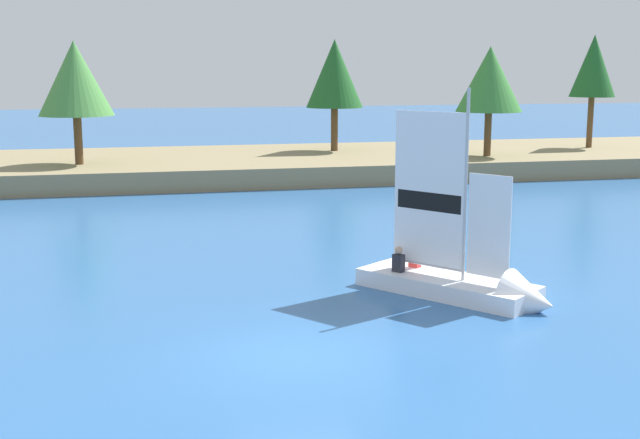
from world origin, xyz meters
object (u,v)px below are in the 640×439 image
shoreline_tree_centre (490,80)px  shoreline_tree_midright (593,67)px  sailboat (477,285)px  shoreline_tree_midleft (335,74)px  shoreline_tree_left (75,79)px

shoreline_tree_centre → shoreline_tree_midright: (7.63, 2.95, 0.65)m
sailboat → shoreline_tree_centre: bearing=119.1°
shoreline_tree_centre → sailboat: size_ratio=1.00×
sailboat → shoreline_tree_midleft: bearing=137.3°
shoreline_tree_midleft → shoreline_tree_centre: (7.15, -4.42, -0.25)m
shoreline_tree_centre → shoreline_tree_midright: shoreline_tree_midright is taller
shoreline_tree_left → shoreline_tree_centre: bearing=-2.3°
shoreline_tree_midleft → sailboat: bearing=-96.4°
shoreline_tree_left → shoreline_tree_centre: size_ratio=1.03×
shoreline_tree_centre → sailboat: (-10.11, -22.15, -4.57)m
shoreline_tree_left → shoreline_tree_midright: 28.33m
shoreline_tree_left → sailboat: bearing=-65.4°
shoreline_tree_midleft → shoreline_tree_centre: 8.41m
shoreline_tree_left → shoreline_tree_midleft: bearing=14.9°
shoreline_tree_left → shoreline_tree_midright: size_ratio=0.91×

